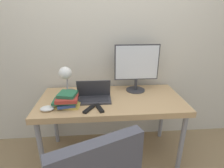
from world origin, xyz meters
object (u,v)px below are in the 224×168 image
object	(u,v)px
monitor	(137,66)
desk_lamp	(66,76)
book_stack	(67,100)
game_controller	(47,108)
laptop	(94,96)

from	to	relation	value
monitor	desk_lamp	bearing A→B (deg)	-172.15
monitor	book_stack	xyz separation A→B (m)	(-0.75, -0.34, -0.24)
monitor	game_controller	size ratio (longest dim) A/B	4.12
book_stack	desk_lamp	bearing A→B (deg)	97.84
laptop	book_stack	bearing A→B (deg)	-154.87
laptop	book_stack	xyz separation A→B (m)	(-0.26, -0.12, 0.02)
book_stack	game_controller	size ratio (longest dim) A/B	2.00
monitor	laptop	bearing A→B (deg)	-155.84
laptop	monitor	bearing A→B (deg)	24.16
laptop	desk_lamp	bearing A→B (deg)	158.96
desk_lamp	game_controller	bearing A→B (deg)	-115.12
monitor	game_controller	bearing A→B (deg)	-156.00
desk_lamp	game_controller	xyz separation A→B (m)	(-0.14, -0.30, -0.22)
monitor	book_stack	size ratio (longest dim) A/B	2.06
laptop	monitor	distance (m)	0.60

